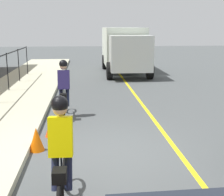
% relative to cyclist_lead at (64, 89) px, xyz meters
% --- Properties ---
extents(ground_plane, '(80.00, 80.00, 0.00)m').
position_rel_cyclist_lead_xyz_m(ground_plane, '(-3.01, -1.17, -0.91)').
color(ground_plane, '#484C4D').
extents(lane_line_centre, '(36.00, 0.12, 0.01)m').
position_rel_cyclist_lead_xyz_m(lane_line_centre, '(-3.01, -2.77, -0.91)').
color(lane_line_centre, yellow).
rests_on(lane_line_centre, ground).
extents(cyclist_lead, '(1.71, 0.37, 1.83)m').
position_rel_cyclist_lead_xyz_m(cyclist_lead, '(0.00, 0.00, 0.00)').
color(cyclist_lead, black).
rests_on(cyclist_lead, ground).
extents(cyclist_follow, '(1.71, 0.37, 1.83)m').
position_rel_cyclist_lead_xyz_m(cyclist_follow, '(-5.19, -0.28, 0.00)').
color(cyclist_follow, black).
rests_on(cyclist_follow, ground).
extents(box_truck_background, '(6.72, 2.56, 2.78)m').
position_rel_cyclist_lead_xyz_m(box_truck_background, '(9.58, -3.14, 0.64)').
color(box_truck_background, silver).
rests_on(box_truck_background, ground).
extents(traffic_cone_near, '(0.36, 0.36, 0.55)m').
position_rel_cyclist_lead_xyz_m(traffic_cone_near, '(-1.84, 0.23, -0.64)').
color(traffic_cone_near, '#EE4F13').
rests_on(traffic_cone_near, ground).
extents(traffic_cone_far, '(0.36, 0.36, 0.56)m').
position_rel_cyclist_lead_xyz_m(traffic_cone_far, '(-2.78, 0.49, -0.63)').
color(traffic_cone_far, '#E85D06').
rests_on(traffic_cone_far, ground).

